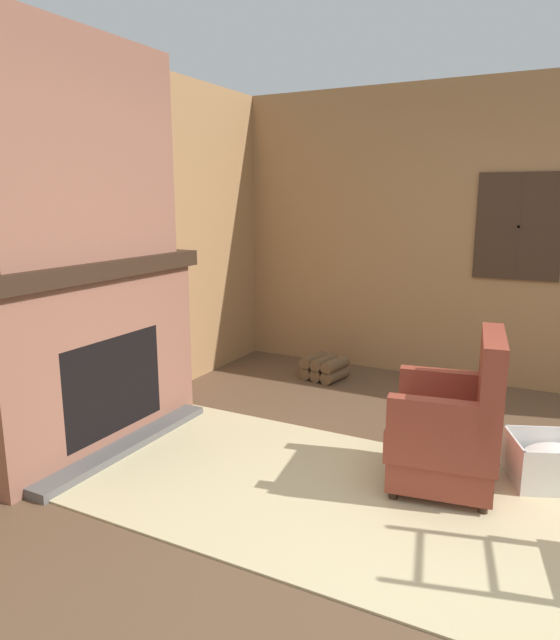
{
  "coord_description": "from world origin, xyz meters",
  "views": [
    {
      "loc": [
        0.47,
        -2.68,
        1.66
      ],
      "look_at": [
        -1.15,
        0.44,
        0.9
      ],
      "focal_mm": 32.0,
      "sensor_mm": 36.0,
      "label": 1
    }
  ],
  "objects_px": {
    "firewood_stack": "(324,368)",
    "laundry_basket": "(557,462)",
    "decorative_plate_on_mantel": "(65,242)",
    "armchair": "(451,430)",
    "storage_case": "(108,247)"
  },
  "relations": [
    {
      "from": "firewood_stack",
      "to": "laundry_basket",
      "type": "height_order",
      "value": "laundry_basket"
    },
    {
      "from": "firewood_stack",
      "to": "storage_case",
      "type": "relative_size",
      "value": 1.55
    },
    {
      "from": "firewood_stack",
      "to": "storage_case",
      "type": "xyz_separation_m",
      "value": [
        -0.9,
        -1.74,
        1.22
      ]
    },
    {
      "from": "firewood_stack",
      "to": "laundry_basket",
      "type": "relative_size",
      "value": 0.65
    },
    {
      "from": "armchair",
      "to": "laundry_basket",
      "type": "xyz_separation_m",
      "value": [
        0.56,
        0.32,
        -0.21
      ]
    },
    {
      "from": "firewood_stack",
      "to": "storage_case",
      "type": "height_order",
      "value": "storage_case"
    },
    {
      "from": "firewood_stack",
      "to": "decorative_plate_on_mantel",
      "type": "relative_size",
      "value": 1.75
    },
    {
      "from": "firewood_stack",
      "to": "laundry_basket",
      "type": "bearing_deg",
      "value": -31.26
    },
    {
      "from": "laundry_basket",
      "to": "storage_case",
      "type": "height_order",
      "value": "storage_case"
    },
    {
      "from": "armchair",
      "to": "laundry_basket",
      "type": "height_order",
      "value": "armchair"
    },
    {
      "from": "armchair",
      "to": "decorative_plate_on_mantel",
      "type": "relative_size",
      "value": 4.0
    },
    {
      "from": "armchair",
      "to": "storage_case",
      "type": "xyz_separation_m",
      "value": [
        -2.34,
        -0.21,
        0.97
      ]
    },
    {
      "from": "firewood_stack",
      "to": "decorative_plate_on_mantel",
      "type": "height_order",
      "value": "decorative_plate_on_mantel"
    },
    {
      "from": "armchair",
      "to": "storage_case",
      "type": "bearing_deg",
      "value": -3.79
    },
    {
      "from": "laundry_basket",
      "to": "decorative_plate_on_mantel",
      "type": "relative_size",
      "value": 2.69
    }
  ]
}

